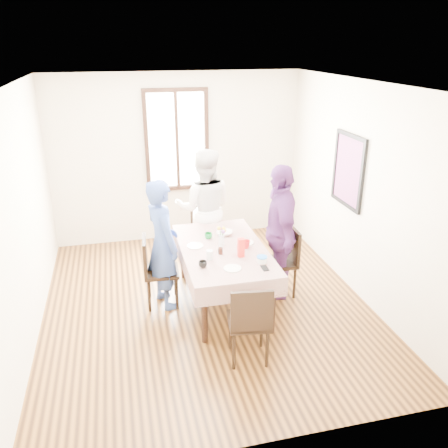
{
  "coord_description": "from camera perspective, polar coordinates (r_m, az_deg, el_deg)",
  "views": [
    {
      "loc": [
        -0.95,
        -4.95,
        3.14
      ],
      "look_at": [
        0.22,
        -0.05,
        1.1
      ],
      "focal_mm": 36.68,
      "sensor_mm": 36.0,
      "label": 1
    }
  ],
  "objects": [
    {
      "name": "window_frame",
      "position": [
        7.4,
        -5.9,
        10.3
      ],
      "size": [
        1.02,
        0.06,
        1.62
      ],
      "primitive_type": "cube",
      "color": "black",
      "rests_on": "back_wall"
    },
    {
      "name": "person_right",
      "position": [
        5.81,
        6.8,
        -1.01
      ],
      "size": [
        0.6,
        1.09,
        1.76
      ],
      "primitive_type": "imported",
      "rotation": [
        0.0,
        0.0,
        -1.74
      ],
      "color": "#592969",
      "rests_on": "ground"
    },
    {
      "name": "juice_carton",
      "position": [
        5.36,
        2.13,
        -2.96
      ],
      "size": [
        0.07,
        0.07,
        0.23
      ],
      "primitive_type": "cube",
      "color": "red",
      "rests_on": "tablecloth"
    },
    {
      "name": "chair_near",
      "position": [
        4.81,
        3.09,
        -11.94
      ],
      "size": [
        0.47,
        0.47,
        0.91
      ],
      "primitive_type": "cube",
      "rotation": [
        0.0,
        0.0,
        -0.14
      ],
      "color": "black",
      "rests_on": "ground"
    },
    {
      "name": "flower_vase",
      "position": [
        5.65,
        -0.31,
        -2.07
      ],
      "size": [
        0.07,
        0.07,
        0.14
      ],
      "primitive_type": "cylinder",
      "color": "silver",
      "rests_on": "tablecloth"
    },
    {
      "name": "flower_bunch",
      "position": [
        5.6,
        -0.31,
        -0.94
      ],
      "size": [
        0.09,
        0.09,
        0.1
      ],
      "primitive_type": null,
      "color": "yellow",
      "rests_on": "flower_vase"
    },
    {
      "name": "dining_table",
      "position": [
        5.79,
        -0.12,
        -6.49
      ],
      "size": [
        0.9,
        1.66,
        0.75
      ],
      "primitive_type": "cube",
      "color": "black",
      "rests_on": "ground"
    },
    {
      "name": "person_left",
      "position": [
        5.62,
        -7.77,
        -2.51
      ],
      "size": [
        0.55,
        0.69,
        1.64
      ],
      "primitive_type": "imported",
      "rotation": [
        0.0,
        0.0,
        1.87
      ],
      "color": "#334B93",
      "rests_on": "ground"
    },
    {
      "name": "serving_bowl",
      "position": [
        5.98,
        0.04,
        -1.13
      ],
      "size": [
        0.26,
        0.26,
        0.05
      ],
      "primitive_type": "imported",
      "rotation": [
        0.0,
        0.0,
        -0.29
      ],
      "color": "white",
      "rests_on": "tablecloth"
    },
    {
      "name": "mug_black",
      "position": [
        5.15,
        -2.66,
        -5.03
      ],
      "size": [
        0.12,
        0.12,
        0.08
      ],
      "primitive_type": "imported",
      "rotation": [
        0.0,
        0.0,
        0.27
      ],
      "color": "black",
      "rests_on": "tablecloth"
    },
    {
      "name": "plate_right",
      "position": [
        5.76,
        2.75,
        -2.31
      ],
      "size": [
        0.2,
        0.2,
        0.01
      ],
      "primitive_type": "cylinder",
      "color": "white",
      "rests_on": "tablecloth"
    },
    {
      "name": "chair_right",
      "position": [
        5.99,
        6.8,
        -4.74
      ],
      "size": [
        0.42,
        0.42,
        0.91
      ],
      "primitive_type": "cube",
      "rotation": [
        0.0,
        0.0,
        1.57
      ],
      "color": "black",
      "rests_on": "ground"
    },
    {
      "name": "butter_tub",
      "position": [
        5.28,
        4.74,
        -4.46
      ],
      "size": [
        0.12,
        0.12,
        0.06
      ],
      "primitive_type": "cylinder",
      "color": "white",
      "rests_on": "tablecloth"
    },
    {
      "name": "window_pane",
      "position": [
        7.41,
        -5.91,
        10.32
      ],
      "size": [
        0.9,
        0.02,
        1.5
      ],
      "primitive_type": "cube",
      "color": "white",
      "rests_on": "back_wall"
    },
    {
      "name": "tablecloth",
      "position": [
        5.62,
        -0.12,
        -3.07
      ],
      "size": [
        1.02,
        1.78,
        0.01
      ],
      "primitive_type": "cube",
      "color": "#500C08",
      "rests_on": "dining_table"
    },
    {
      "name": "back_wall",
      "position": [
        7.48,
        -5.83,
        8.09
      ],
      "size": [
        4.0,
        0.0,
        4.0
      ],
      "primitive_type": "plane",
      "rotation": [
        1.57,
        0.0,
        0.0
      ],
      "color": "beige",
      "rests_on": "ground"
    },
    {
      "name": "art_poster",
      "position": [
        6.22,
        15.26,
        6.46
      ],
      "size": [
        0.04,
        0.76,
        0.96
      ],
      "primitive_type": "cube",
      "color": "red",
      "rests_on": "right_wall"
    },
    {
      "name": "plate_near",
      "position": [
        5.12,
        1.06,
        -5.54
      ],
      "size": [
        0.2,
        0.2,
        0.01
      ],
      "primitive_type": "cylinder",
      "color": "white",
      "rests_on": "tablecloth"
    },
    {
      "name": "ground",
      "position": [
        5.94,
        -2.23,
        -9.88
      ],
      "size": [
        4.5,
        4.5,
        0.0
      ],
      "primitive_type": "plane",
      "color": "black",
      "rests_on": "ground"
    },
    {
      "name": "butter_lid",
      "position": [
        5.26,
        4.75,
        -4.1
      ],
      "size": [
        0.12,
        0.12,
        0.01
      ],
      "primitive_type": "cylinder",
      "color": "blue",
      "rests_on": "butter_tub"
    },
    {
      "name": "jam_jar",
      "position": [
        5.45,
        -0.45,
        -3.37
      ],
      "size": [
        0.06,
        0.06,
        0.08
      ],
      "primitive_type": "cylinder",
      "color": "black",
      "rests_on": "tablecloth"
    },
    {
      "name": "plate_left",
      "position": [
        5.67,
        -3.59,
        -2.72
      ],
      "size": [
        0.2,
        0.2,
        0.01
      ],
      "primitive_type": "cylinder",
      "color": "white",
      "rests_on": "tablecloth"
    },
    {
      "name": "person_far",
      "position": [
        6.58,
        -2.37,
        1.89
      ],
      "size": [
        0.98,
        0.84,
        1.75
      ],
      "primitive_type": "imported",
      "rotation": [
        0.0,
        0.0,
        2.91
      ],
      "color": "white",
      "rests_on": "ground"
    },
    {
      "name": "chair_left",
      "position": [
        5.78,
        -7.78,
        -5.84
      ],
      "size": [
        0.45,
        0.45,
        0.91
      ],
      "primitive_type": "cube",
      "rotation": [
        0.0,
        0.0,
        -1.65
      ],
      "color": "black",
      "rests_on": "ground"
    },
    {
      "name": "mug_flag",
      "position": [
        5.6,
        2.75,
        -2.55
      ],
      "size": [
        0.15,
        0.15,
        0.1
      ],
      "primitive_type": "imported",
      "rotation": [
        0.0,
        0.0,
        0.83
      ],
      "color": "red",
      "rests_on": "tablecloth"
    },
    {
      "name": "chair_far",
      "position": [
        6.76,
        -2.35,
        -1.4
      ],
      "size": [
        0.48,
        0.48,
        0.91
      ],
      "primitive_type": "cube",
      "rotation": [
        0.0,
        0.0,
        2.98
      ],
      "color": "black",
      "rests_on": "ground"
    },
    {
      "name": "smartphone",
      "position": [
        5.15,
        5.1,
        -5.5
      ],
      "size": [
        0.07,
        0.14,
        0.01
      ],
      "primitive_type": "cube",
      "color": "black",
      "rests_on": "tablecloth"
    },
    {
      "name": "mug_green",
      "position": [
        5.86,
        -1.95,
        -1.48
      ],
      "size": [
        0.12,
        0.12,
        0.08
      ],
      "primitive_type": "imported",
      "rotation": [
        0.0,
        0.0,
        -0.3
      ],
      "color": "#0C7226",
      "rests_on": "tablecloth"
    },
    {
      "name": "drinking_glass",
      "position": [
        5.32,
        -1.79,
        -3.87
      ],
      "size": [
        0.08,
        0.08,
        0.11
      ],
      "primitive_type": "cylinder",
      "color": "silver",
      "rests_on": "tablecloth"
    },
    {
      "name": "right_wall",
      "position": [
        6.04,
        16.56,
        3.86
      ],
      "size": [
        0.0,
        4.5,
        4.5
      ],
      "primitive_type": "plane",
      "rotation": [
        1.57,
        0.0,
        -1.57
      ],
      "color": "beige",
      "rests_on": "ground"
    }
  ]
}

